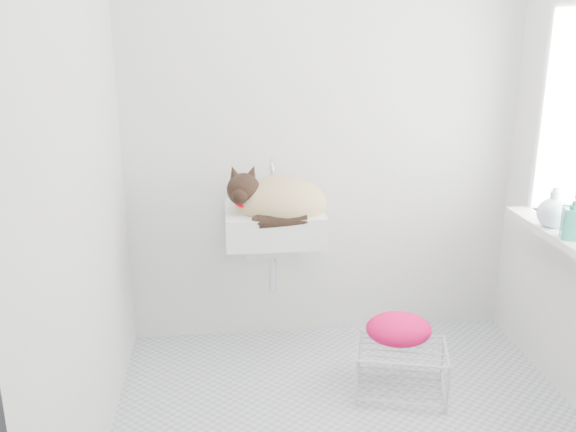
{
  "coord_description": "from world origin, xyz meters",
  "views": [
    {
      "loc": [
        -0.55,
        -2.36,
        1.77
      ],
      "look_at": [
        -0.25,
        0.5,
        0.88
      ],
      "focal_mm": 38.6,
      "sensor_mm": 36.0,
      "label": 1
    }
  ],
  "objects": [
    {
      "name": "bottle_b",
      "position": [
        1.0,
        0.12,
        0.85
      ],
      "size": [
        0.13,
        0.13,
        0.21
      ],
      "primitive_type": "imported",
      "rotation": [
        0.0,
        0.0,
        5.91
      ],
      "color": "#2B7C69",
      "rests_on": "windowsill"
    },
    {
      "name": "sink",
      "position": [
        -0.3,
        0.74,
        0.85
      ],
      "size": [
        0.51,
        0.44,
        0.2
      ],
      "primitive_type": "cube",
      "color": "white",
      "rests_on": "back_wall"
    },
    {
      "name": "windowsill",
      "position": [
        1.01,
        0.2,
        0.83
      ],
      "size": [
        0.16,
        0.88,
        0.04
      ],
      "primitive_type": "cube",
      "color": "white",
      "rests_on": "right_wall"
    },
    {
      "name": "back_wall",
      "position": [
        0.0,
        1.0,
        1.25
      ],
      "size": [
        2.2,
        0.02,
        2.5
      ],
      "primitive_type": "cube",
      "color": "white",
      "rests_on": "ground"
    },
    {
      "name": "left_wall",
      "position": [
        -1.1,
        0.0,
        1.25
      ],
      "size": [
        0.02,
        2.0,
        2.5
      ],
      "primitive_type": "cube",
      "color": "white",
      "rests_on": "ground"
    },
    {
      "name": "towel",
      "position": [
        0.29,
        0.33,
        0.29
      ],
      "size": [
        0.35,
        0.27,
        0.14
      ],
      "primitive_type": "ellipsoid",
      "rotation": [
        0.0,
        0.0,
        -0.11
      ],
      "color": "red",
      "rests_on": "wire_rack"
    },
    {
      "name": "wire_rack",
      "position": [
        0.3,
        0.28,
        0.15
      ],
      "size": [
        0.49,
        0.4,
        0.26
      ],
      "primitive_type": "cube",
      "rotation": [
        0.0,
        0.0,
        -0.26
      ],
      "color": "silver",
      "rests_on": "floor"
    },
    {
      "name": "floor",
      "position": [
        0.0,
        0.0,
        0.0
      ],
      "size": [
        2.2,
        2.0,
        0.02
      ],
      "primitive_type": "cube",
      "color": "silver",
      "rests_on": "ground"
    },
    {
      "name": "faucet",
      "position": [
        -0.3,
        0.92,
        0.99
      ],
      "size": [
        0.18,
        0.13,
        0.18
      ],
      "primitive_type": null,
      "color": "silver",
      "rests_on": "sink"
    },
    {
      "name": "bottle_c",
      "position": [
        1.0,
        0.3,
        0.85
      ],
      "size": [
        0.18,
        0.18,
        0.19
      ],
      "primitive_type": "imported",
      "rotation": [
        0.0,
        0.0,
        1.86
      ],
      "color": "silver",
      "rests_on": "windowsill"
    },
    {
      "name": "cat",
      "position": [
        -0.29,
        0.72,
        0.89
      ],
      "size": [
        0.55,
        0.48,
        0.31
      ],
      "rotation": [
        0.0,
        0.0,
        -0.22
      ],
      "color": "#D0AF83",
      "rests_on": "sink"
    }
  ]
}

